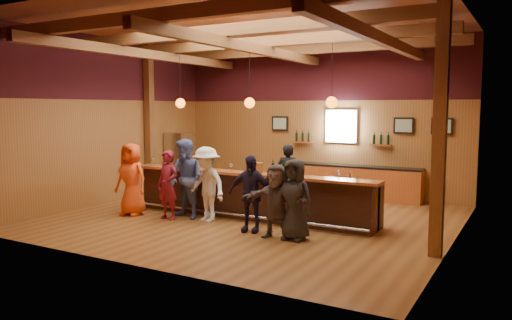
% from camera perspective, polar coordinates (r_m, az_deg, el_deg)
% --- Properties ---
extents(room, '(9.04, 9.00, 4.52)m').
position_cam_1_polar(room, '(11.60, -0.60, 9.08)').
color(room, brown).
rests_on(room, ground).
extents(bar_counter, '(6.30, 1.07, 1.11)m').
position_cam_1_polar(bar_counter, '(11.84, -0.29, -4.06)').
color(bar_counter, black).
rests_on(bar_counter, ground).
extents(back_bar_cabinet, '(4.00, 0.52, 0.95)m').
position_cam_1_polar(back_bar_cabinet, '(14.60, 10.78, -2.43)').
color(back_bar_cabinet, '#92421A').
rests_on(back_bar_cabinet, ground).
extents(window, '(0.95, 0.09, 0.95)m').
position_cam_1_polar(window, '(14.80, 9.71, 3.82)').
color(window, silver).
rests_on(window, room).
extents(framed_pictures, '(5.35, 0.05, 0.45)m').
position_cam_1_polar(framed_pictures, '(14.52, 12.93, 3.91)').
color(framed_pictures, black).
rests_on(framed_pictures, room).
extents(wine_shelves, '(3.00, 0.18, 0.30)m').
position_cam_1_polar(wine_shelves, '(14.76, 9.59, 2.15)').
color(wine_shelves, '#92421A').
rests_on(wine_shelves, room).
extents(pendant_lights, '(4.24, 0.24, 1.37)m').
position_cam_1_polar(pendant_lights, '(11.54, -0.74, 6.59)').
color(pendant_lights, black).
rests_on(pendant_lights, room).
extents(stainless_fridge, '(0.70, 0.70, 1.80)m').
position_cam_1_polar(stainless_fridge, '(16.09, -8.71, -0.10)').
color(stainless_fridge, silver).
rests_on(stainless_fridge, ground).
extents(customer_orange, '(0.89, 0.61, 1.75)m').
position_cam_1_polar(customer_orange, '(12.39, -14.04, -2.14)').
color(customer_orange, '#F04D16').
rests_on(customer_orange, ground).
extents(customer_redvest, '(0.62, 0.44, 1.61)m').
position_cam_1_polar(customer_redvest, '(11.75, -10.04, -2.84)').
color(customer_redvest, maroon).
rests_on(customer_redvest, ground).
extents(customer_denim, '(1.03, 0.87, 1.87)m').
position_cam_1_polar(customer_denim, '(11.74, -8.01, -2.16)').
color(customer_denim, '#5468A9').
rests_on(customer_denim, ground).
extents(customer_white, '(1.23, 0.89, 1.71)m').
position_cam_1_polar(customer_white, '(11.39, -5.68, -2.79)').
color(customer_white, white).
rests_on(customer_white, ground).
extents(customer_navy, '(1.00, 0.56, 1.62)m').
position_cam_1_polar(customer_navy, '(10.42, -0.65, -3.85)').
color(customer_navy, black).
rests_on(customer_navy, ground).
extents(customer_brown, '(1.43, 0.60, 1.49)m').
position_cam_1_polar(customer_brown, '(9.92, 2.30, -4.72)').
color(customer_brown, '#534442').
rests_on(customer_brown, ground).
extents(customer_dark, '(0.80, 0.53, 1.60)m').
position_cam_1_polar(customer_dark, '(9.81, 4.41, -4.52)').
color(customer_dark, black).
rests_on(customer_dark, ground).
extents(bartender, '(0.68, 0.51, 1.67)m').
position_cam_1_polar(bartender, '(12.74, 3.66, -1.92)').
color(bartender, black).
rests_on(bartender, ground).
extents(ice_bucket, '(0.21, 0.21, 0.23)m').
position_cam_1_polar(ice_bucket, '(11.34, 0.29, -0.91)').
color(ice_bucket, brown).
rests_on(ice_bucket, bar_counter).
extents(bottle_a, '(0.07, 0.07, 0.31)m').
position_cam_1_polar(bottle_a, '(11.26, 1.95, -0.94)').
color(bottle_a, black).
rests_on(bottle_a, bar_counter).
extents(bottle_b, '(0.07, 0.07, 0.33)m').
position_cam_1_polar(bottle_b, '(11.18, 3.18, -0.95)').
color(bottle_b, black).
rests_on(bottle_b, bar_counter).
extents(glass_a, '(0.09, 0.09, 0.20)m').
position_cam_1_polar(glass_a, '(13.01, -11.74, -0.04)').
color(glass_a, silver).
rests_on(glass_a, bar_counter).
extents(glass_b, '(0.08, 0.08, 0.19)m').
position_cam_1_polar(glass_b, '(12.60, -8.62, -0.20)').
color(glass_b, silver).
rests_on(glass_b, bar_counter).
extents(glass_c, '(0.08, 0.08, 0.18)m').
position_cam_1_polar(glass_c, '(12.36, -7.78, -0.34)').
color(glass_c, silver).
rests_on(glass_c, bar_counter).
extents(glass_d, '(0.08, 0.08, 0.19)m').
position_cam_1_polar(glass_d, '(12.02, -5.47, -0.45)').
color(glass_d, silver).
rests_on(glass_d, bar_counter).
extents(glass_e, '(0.08, 0.08, 0.18)m').
position_cam_1_polar(glass_e, '(11.66, -2.86, -0.66)').
color(glass_e, silver).
rests_on(glass_e, bar_counter).
extents(glass_f, '(0.08, 0.08, 0.18)m').
position_cam_1_polar(glass_f, '(11.06, 2.27, -1.01)').
color(glass_f, silver).
rests_on(glass_f, bar_counter).
extents(glass_g, '(0.09, 0.09, 0.20)m').
position_cam_1_polar(glass_g, '(10.88, 4.96, -1.09)').
color(glass_g, silver).
rests_on(glass_g, bar_counter).
extents(glass_h, '(0.07, 0.07, 0.17)m').
position_cam_1_polar(glass_h, '(10.57, 9.43, -1.48)').
color(glass_h, silver).
rests_on(glass_h, bar_counter).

